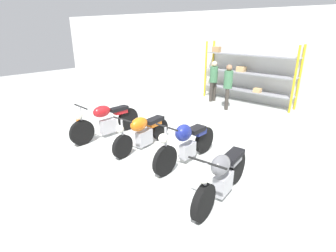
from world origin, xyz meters
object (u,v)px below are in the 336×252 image
motorcycle_red (105,120)px  motorcycle_grey (222,176)px  person_near_rack (228,83)px  traffic_cone (79,123)px  person_browsing (214,78)px  motorcycle_blue (186,143)px  shelving_rack (247,72)px  motorcycle_orange (143,131)px

motorcycle_red → motorcycle_grey: size_ratio=1.10×
person_near_rack → traffic_cone: person_near_rack is taller
motorcycle_grey → person_browsing: 6.80m
person_near_rack → motorcycle_blue: bearing=76.5°
motorcycle_grey → person_browsing: size_ratio=1.21×
motorcycle_blue → motorcycle_grey: bearing=64.8°
motorcycle_grey → person_browsing: bearing=-151.8°
shelving_rack → traffic_cone: bearing=-108.4°
shelving_rack → person_browsing: 1.33m
motorcycle_red → motorcycle_grey: bearing=87.3°
person_browsing → motorcycle_grey: bearing=141.7°
motorcycle_orange → motorcycle_blue: size_ratio=0.95×
motorcycle_orange → person_near_rack: size_ratio=1.19×
motorcycle_orange → traffic_cone: motorcycle_orange is taller
motorcycle_orange → traffic_cone: size_ratio=3.61×
motorcycle_red → person_browsing: 5.31m
person_near_rack → traffic_cone: bearing=34.7°
person_browsing → traffic_cone: bearing=96.6°
motorcycle_grey → motorcycle_red: bearing=-100.7°
person_browsing → person_near_rack: person_near_rack is taller
shelving_rack → motorcycle_grey: 6.97m
motorcycle_orange → motorcycle_grey: motorcycle_grey is taller
shelving_rack → person_browsing: (-1.06, -0.76, -0.26)m
traffic_cone → person_near_rack: bearing=67.3°
motorcycle_blue → traffic_cone: 3.64m
motorcycle_grey → traffic_cone: bearing=-96.4°
motorcycle_blue → person_near_rack: person_near_rack is taller
shelving_rack → motorcycle_red: size_ratio=1.73×
person_browsing → person_near_rack: (1.04, -0.63, 0.01)m
motorcycle_orange → motorcycle_red: bearing=-85.6°
motorcycle_red → traffic_cone: 1.03m
person_browsing → motorcycle_red: bearing=106.3°
motorcycle_grey → motorcycle_orange: bearing=-107.3°
motorcycle_blue → traffic_cone: motorcycle_blue is taller
motorcycle_grey → person_browsing: (-3.84, 5.59, 0.51)m
motorcycle_blue → motorcycle_red: bearing=-83.9°
shelving_rack → motorcycle_blue: size_ratio=1.82×
motorcycle_blue → person_near_rack: size_ratio=1.26×
person_browsing → shelving_rack: bearing=-127.3°
motorcycle_orange → motorcycle_blue: motorcycle_blue is taller
traffic_cone → shelving_rack: bearing=71.6°
motorcycle_grey → traffic_cone: motorcycle_grey is taller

